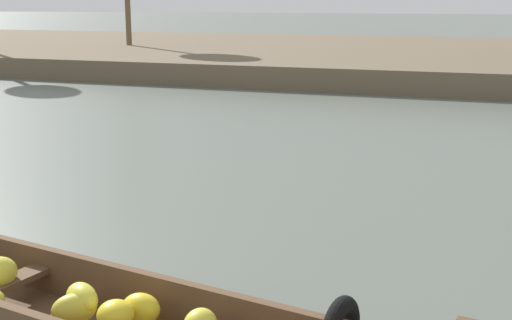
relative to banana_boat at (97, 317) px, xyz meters
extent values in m
plane|color=#596056|center=(-0.91, 5.77, -0.32)|extent=(300.00, 300.00, 0.00)
cube|color=brown|center=(-0.91, 25.07, 0.04)|extent=(160.00, 20.00, 0.70)
cube|color=brown|center=(0.10, 0.46, 0.00)|extent=(4.82, 0.95, 0.39)
cube|color=brown|center=(-1.01, 0.18, 0.02)|extent=(0.36, 0.93, 0.05)
ellipsoid|color=gold|center=(-0.14, -0.08, 0.08)|extent=(0.38, 0.37, 0.23)
ellipsoid|color=yellow|center=(0.21, -0.10, 0.10)|extent=(0.36, 0.36, 0.21)
ellipsoid|color=yellow|center=(0.29, 0.12, 0.06)|extent=(0.30, 0.23, 0.23)
ellipsoid|color=yellow|center=(-0.14, 0.02, 0.12)|extent=(0.39, 0.36, 0.23)
camera|label=1|loc=(2.60, -3.86, 2.23)|focal=47.30mm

